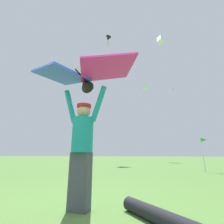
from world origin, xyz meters
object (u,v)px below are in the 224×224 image
at_px(distant_kite_blue_overhead_distant, 173,89).
at_px(marker_flag, 204,142).
at_px(held_stunt_kite, 84,75).
at_px(distant_kite_white_low_left, 146,86).
at_px(kite_flyer_person, 82,145).
at_px(spare_kite_bag, 160,217).
at_px(distant_kite_black_high_right, 108,38).
at_px(distant_kite_white_low_right, 160,40).

distance_m(distant_kite_blue_overhead_distant, marker_flag, 30.17).
height_order(held_stunt_kite, marker_flag, held_stunt_kite).
bearing_deg(distant_kite_blue_overhead_distant, held_stunt_kite, -102.93).
height_order(distant_kite_white_low_left, marker_flag, distant_kite_white_low_left).
bearing_deg(kite_flyer_person, distant_kite_blue_overhead_distant, 77.05).
bearing_deg(spare_kite_bag, distant_kite_blue_overhead_distant, 78.99).
bearing_deg(distant_kite_blue_overhead_distant, marker_flag, -98.10).
xyz_separation_m(distant_kite_black_high_right, distant_kite_white_low_right, (8.38, -1.48, -3.23)).
relative_size(distant_kite_white_low_left, distant_kite_blue_overhead_distant, 2.47).
relative_size(distant_kite_white_low_left, distant_kite_white_low_right, 0.84).
xyz_separation_m(distant_kite_black_high_right, distant_kite_white_low_left, (5.88, 0.22, -9.63)).
xyz_separation_m(kite_flyer_person, distant_kite_blue_overhead_distant, (7.51, 32.64, 14.36)).
relative_size(kite_flyer_person, distant_kite_white_low_left, 1.59).
bearing_deg(spare_kite_bag, distant_kite_white_low_left, 89.55).
xyz_separation_m(kite_flyer_person, held_stunt_kite, (-0.00, -0.09, 1.20)).
xyz_separation_m(distant_kite_white_low_left, marker_flag, (2.47, -13.23, -9.33)).
height_order(kite_flyer_person, distant_kite_white_low_left, distant_kite_white_low_left).
distance_m(spare_kite_bag, marker_flag, 7.00).
bearing_deg(distant_kite_white_low_left, distant_kite_white_low_right, -34.24).
bearing_deg(held_stunt_kite, spare_kite_bag, -7.04).
xyz_separation_m(distant_kite_black_high_right, marker_flag, (8.35, -13.01, -18.96)).
bearing_deg(distant_kite_black_high_right, distant_kite_blue_overhead_distant, 48.08).
bearing_deg(distant_kite_white_low_right, spare_kite_bag, -98.44).
bearing_deg(marker_flag, kite_flyer_person, -121.34).
xyz_separation_m(spare_kite_bag, marker_flag, (2.62, 6.36, 1.30)).
height_order(distant_kite_white_low_right, spare_kite_bag, distant_kite_white_low_right).
xyz_separation_m(distant_kite_white_low_left, distant_kite_blue_overhead_distant, (6.24, 13.27, 4.58)).
xyz_separation_m(distant_kite_white_low_right, marker_flag, (-0.03, -11.53, -15.72)).
relative_size(distant_kite_black_high_right, marker_flag, 1.36).
xyz_separation_m(kite_flyer_person, spare_kite_bag, (1.11, -0.22, -0.85)).
xyz_separation_m(held_stunt_kite, distant_kite_black_high_right, (-4.61, 19.23, 18.21)).
bearing_deg(marker_flag, distant_kite_blue_overhead_distant, 81.90).
relative_size(kite_flyer_person, marker_flag, 1.20).
relative_size(distant_kite_blue_overhead_distant, distant_kite_white_low_right, 0.34).
distance_m(distant_kite_black_high_right, distant_kite_white_low_left, 11.28).
relative_size(kite_flyer_person, spare_kite_bag, 1.59).
distance_m(kite_flyer_person, spare_kite_bag, 1.42).
relative_size(distant_kite_white_low_left, spare_kite_bag, 1.00).
xyz_separation_m(distant_kite_white_low_left, distant_kite_white_low_right, (2.50, -1.70, 6.39)).
bearing_deg(distant_kite_blue_overhead_distant, kite_flyer_person, -102.95).
distance_m(kite_flyer_person, distant_kite_white_low_right, 24.25).
distance_m(held_stunt_kite, distant_kite_white_low_right, 23.53).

